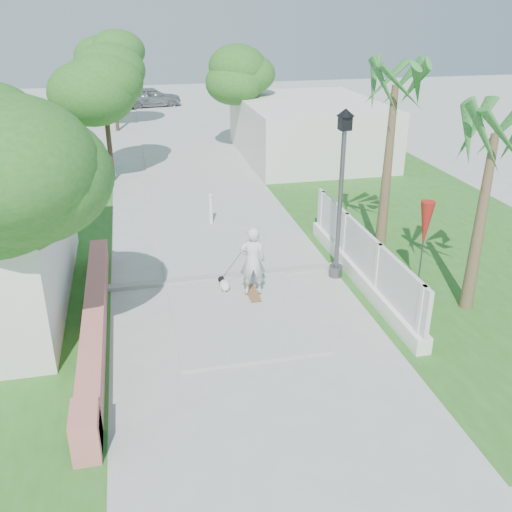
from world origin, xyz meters
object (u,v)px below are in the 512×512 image
object	(u,v)px
skateboarder	(247,262)
parked_car	(151,97)
patio_umbrella	(425,225)
dog	(224,284)
street_lamp	(341,190)
bollard	(211,208)

from	to	relation	value
skateboarder	parked_car	xyz separation A→B (m)	(-0.84, 28.52, -0.22)
patio_umbrella	skateboarder	bearing A→B (deg)	174.34
dog	patio_umbrella	bearing A→B (deg)	-24.01
patio_umbrella	parked_car	bearing A→B (deg)	100.36
street_lamp	patio_umbrella	bearing A→B (deg)	-27.76
patio_umbrella	skateboarder	world-z (taller)	patio_umbrella
skateboarder	dog	size ratio (longest dim) A/B	3.33
street_lamp	dog	size ratio (longest dim) A/B	7.97
skateboarder	dog	distance (m)	0.93
bollard	skateboarder	bearing A→B (deg)	-88.30
bollard	dog	world-z (taller)	bollard
dog	parked_car	xyz separation A→B (m)	(-0.31, 28.22, 0.48)
bollard	dog	distance (m)	4.79
patio_umbrella	dog	xyz separation A→B (m)	(-4.98, 0.74, -1.47)
patio_umbrella	skateboarder	size ratio (longest dim) A/B	1.24
skateboarder	parked_car	size ratio (longest dim) A/B	0.46
dog	parked_car	distance (m)	28.22
patio_umbrella	skateboarder	xyz separation A→B (m)	(-4.45, 0.44, -0.77)
street_lamp	parked_car	bearing A→B (deg)	96.92
patio_umbrella	bollard	bearing A→B (deg)	129.91
bollard	parked_car	distance (m)	23.47
bollard	skateboarder	xyz separation A→B (m)	(0.15, -5.06, 0.33)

